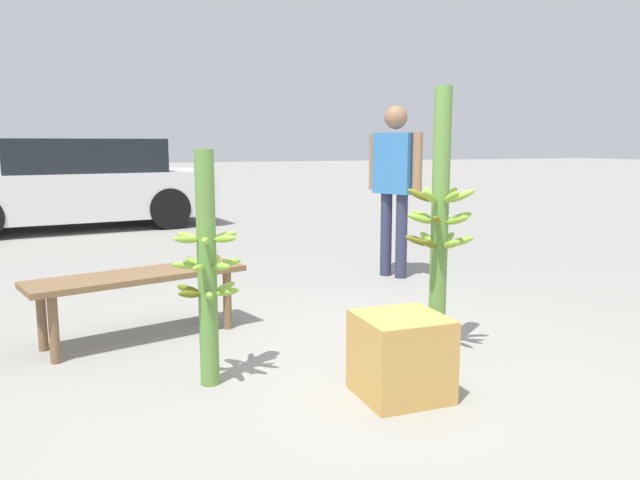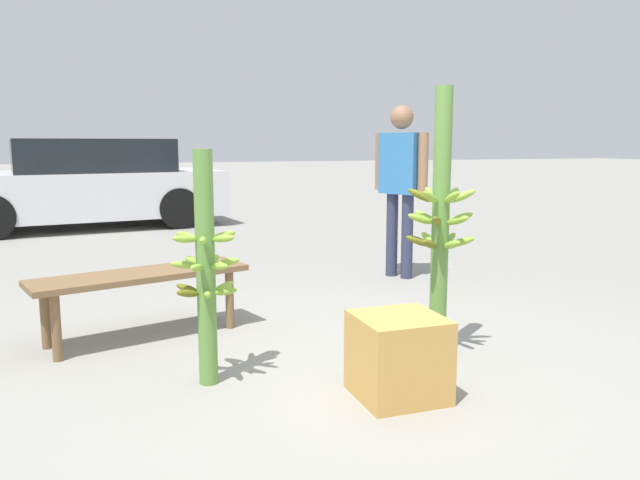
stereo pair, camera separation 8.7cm
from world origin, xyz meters
TOP-DOWN VIEW (x-y plane):
  - ground_plane at (0.00, 0.00)m, footprint 80.00×80.00m
  - banana_stalk_left at (-0.75, 0.19)m, footprint 0.38×0.38m
  - banana_stalk_center at (0.70, 0.18)m, footprint 0.43×0.43m
  - vendor_person at (1.51, 2.35)m, footprint 0.37×0.58m
  - market_bench at (-1.04, 1.16)m, footprint 1.50×0.79m
  - parked_car at (-1.48, 7.35)m, footprint 4.39×2.33m
  - produce_crate at (0.16, -0.33)m, footprint 0.44×0.44m

SIDE VIEW (x-z plane):
  - ground_plane at x=0.00m, z-range 0.00..0.00m
  - produce_crate at x=0.16m, z-range 0.00..0.44m
  - market_bench at x=-1.04m, z-range 0.16..0.62m
  - banana_stalk_left at x=-0.75m, z-range 0.01..1.30m
  - parked_car at x=-1.48m, z-range -0.02..1.37m
  - banana_stalk_center at x=0.70m, z-range 0.01..1.67m
  - vendor_person at x=1.51m, z-range 0.17..1.85m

